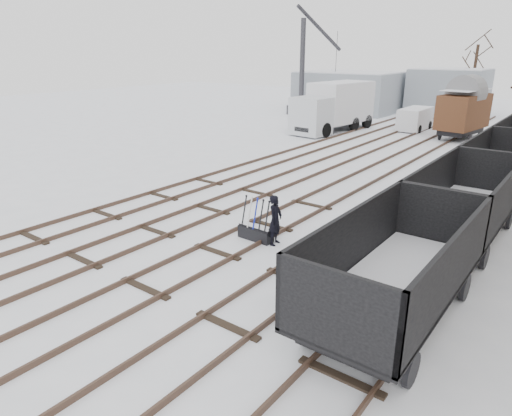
{
  "coord_description": "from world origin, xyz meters",
  "views": [
    {
      "loc": [
        9.19,
        -10.06,
        6.28
      ],
      "look_at": [
        0.4,
        1.57,
        1.2
      ],
      "focal_mm": 32.0,
      "sensor_mm": 36.0,
      "label": 1
    }
  ],
  "objects": [
    {
      "name": "shed_left",
      "position": [
        -13.0,
        36.0,
        2.05
      ],
      "size": [
        10.0,
        8.0,
        4.1
      ],
      "color": "gray",
      "rests_on": "ground"
    },
    {
      "name": "box_van_wagon",
      "position": [
        0.94,
        25.97,
        2.08
      ],
      "size": [
        3.1,
        4.97,
        3.56
      ],
      "rotation": [
        0.0,
        0.0,
        -0.14
      ],
      "color": "black",
      "rests_on": "ground"
    },
    {
      "name": "ground_frame",
      "position": [
        0.33,
        1.64,
        0.28
      ],
      "size": [
        1.31,
        0.46,
        1.49
      ],
      "rotation": [
        0.0,
        0.0,
        -0.03
      ],
      "color": "black",
      "rests_on": "ground"
    },
    {
      "name": "ground",
      "position": [
        0.0,
        0.0,
        0.0
      ],
      "size": [
        120.0,
        120.0,
        0.0
      ],
      "primitive_type": "plane",
      "color": "white",
      "rests_on": "ground"
    },
    {
      "name": "tree_far_left",
      "position": [
        -2.26,
        42.0,
        3.38
      ],
      "size": [
        0.3,
        0.3,
        6.76
      ],
      "primitive_type": "cylinder",
      "color": "black",
      "rests_on": "ground"
    },
    {
      "name": "lorry",
      "position": [
        -8.19,
        23.28,
        1.97
      ],
      "size": [
        3.4,
        8.64,
        3.83
      ],
      "rotation": [
        0.0,
        0.0,
        -0.11
      ],
      "color": "black",
      "rests_on": "ground"
    },
    {
      "name": "crane",
      "position": [
        -15.5,
        30.37,
        2.71
      ],
      "size": [
        2.63,
        6.15,
        10.31
      ],
      "rotation": [
        0.0,
        0.0,
        -0.34
      ],
      "color": "#2C2B30",
      "rests_on": "ground"
    },
    {
      "name": "shed_right",
      "position": [
        -4.0,
        40.0,
        2.25
      ],
      "size": [
        7.0,
        6.0,
        4.5
      ],
      "color": "gray",
      "rests_on": "ground"
    },
    {
      "name": "panel_van",
      "position": [
        -3.09,
        27.76,
        0.93
      ],
      "size": [
        1.86,
        4.07,
        1.79
      ],
      "rotation": [
        0.0,
        0.0,
        0.01
      ],
      "color": "silver",
      "rests_on": "ground"
    },
    {
      "name": "tracks",
      "position": [
        -0.0,
        13.67,
        0.07
      ],
      "size": [
        13.9,
        52.0,
        0.16
      ],
      "color": "black",
      "rests_on": "ground"
    },
    {
      "name": "freight_wagon_b",
      "position": [
        6.0,
        6.08,
        1.0
      ],
      "size": [
        2.55,
        6.38,
        2.61
      ],
      "color": "black",
      "rests_on": "ground"
    },
    {
      "name": "freight_wagon_a",
      "position": [
        6.0,
        -0.32,
        1.0
      ],
      "size": [
        2.55,
        6.38,
        2.61
      ],
      "color": "black",
      "rests_on": "ground"
    },
    {
      "name": "worker",
      "position": [
        1.08,
        1.74,
        0.87
      ],
      "size": [
        0.5,
        0.68,
        1.73
      ],
      "primitive_type": "imported",
      "rotation": [
        0.0,
        0.0,
        1.72
      ],
      "color": "black",
      "rests_on": "ground"
    },
    {
      "name": "freight_wagon_c",
      "position": [
        6.0,
        12.48,
        1.0
      ],
      "size": [
        2.55,
        6.38,
        2.61
      ],
      "color": "black",
      "rests_on": "ground"
    }
  ]
}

